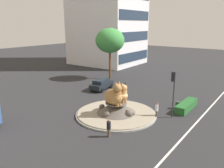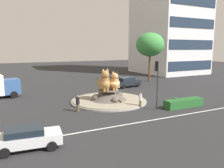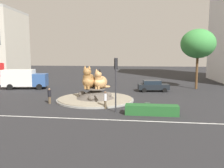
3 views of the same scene
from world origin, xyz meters
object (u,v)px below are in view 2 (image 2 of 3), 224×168
broadleaf_tree_behind_island (150,45)px  litter_bin (175,102)px  traffic_light_mast (157,76)px  pedestrian_white_shirt (140,99)px  cat_statue_calico (115,83)px  hatchback_near_shophouse (127,82)px  pedestrian_black_shirt (78,103)px  cat_statue_tabby (104,82)px  sedan_on_far_lane (28,137)px  office_tower (170,7)px

broadleaf_tree_behind_island → litter_bin: broadleaf_tree_behind_island is taller
traffic_light_mast → pedestrian_white_shirt: bearing=42.8°
cat_statue_calico → hatchback_near_shophouse: bearing=163.1°
pedestrian_black_shirt → cat_statue_tabby: bearing=90.9°
cat_statue_calico → pedestrian_black_shirt: cat_statue_calico is taller
cat_statue_tabby → broadleaf_tree_behind_island: broadleaf_tree_behind_island is taller
cat_statue_calico → traffic_light_mast: traffic_light_mast is taller
cat_statue_calico → pedestrian_white_shirt: bearing=38.7°
pedestrian_white_shirt → sedan_on_far_lane: 13.04m
pedestrian_white_shirt → hatchback_near_shophouse: (5.18, 11.99, -0.12)m
pedestrian_black_shirt → litter_bin: size_ratio=1.92×
cat_statue_tabby → hatchback_near_shophouse: (7.77, 8.08, -1.62)m
cat_statue_calico → hatchback_near_shophouse: size_ratio=0.50×
pedestrian_white_shirt → litter_bin: (4.20, -0.81, -0.52)m
office_tower → sedan_on_far_lane: bearing=-141.3°
cat_statue_calico → traffic_light_mast: bearing=46.9°
cat_statue_calico → broadleaf_tree_behind_island: bearing=152.5°
office_tower → broadleaf_tree_behind_island: 19.93m
pedestrian_black_shirt → hatchback_near_shophouse: 15.67m
cat_statue_tabby → pedestrian_black_shirt: 4.84m
pedestrian_black_shirt → sedan_on_far_lane: (-5.43, -6.76, -0.14)m
office_tower → sedan_on_far_lane: office_tower is taller
cat_statue_calico → pedestrian_black_shirt: size_ratio=1.36×
office_tower → sedan_on_far_lane: 51.67m
cat_statue_tabby → cat_statue_calico: size_ratio=1.18×
cat_statue_tabby → hatchback_near_shophouse: bearing=142.3°
traffic_light_mast → pedestrian_black_shirt: size_ratio=2.97×
traffic_light_mast → cat_statue_tabby: bearing=34.0°
broadleaf_tree_behind_island → pedestrian_white_shirt: size_ratio=5.21×
sedan_on_far_lane → litter_bin: (16.19, 4.34, -0.32)m
hatchback_near_shophouse → pedestrian_white_shirt: bearing=-121.5°
office_tower → broadleaf_tree_behind_island: (-13.53, -10.97, -9.69)m
pedestrian_white_shirt → hatchback_near_shophouse: bearing=149.4°
broadleaf_tree_behind_island → hatchback_near_shophouse: (-6.90, -3.53, -6.23)m
traffic_light_mast → sedan_on_far_lane: size_ratio=1.19×
cat_statue_tabby → litter_bin: cat_statue_tabby is taller
broadleaf_tree_behind_island → pedestrian_black_shirt: (-18.64, -13.91, -6.17)m
sedan_on_far_lane → hatchback_near_shophouse: (17.17, 17.13, 0.09)m
cat_statue_calico → pedestrian_white_shirt: (1.21, -3.87, -1.37)m
sedan_on_far_lane → litter_bin: 16.76m
cat_statue_tabby → office_tower: size_ratio=0.08×
traffic_light_mast → sedan_on_far_lane: 14.06m
cat_statue_calico → litter_bin: 7.40m
traffic_light_mast → broadleaf_tree_behind_island: bearing=-35.7°
cat_statue_calico → sedan_on_far_lane: (-10.77, -9.01, -1.57)m
broadleaf_tree_behind_island → hatchback_near_shophouse: bearing=-152.9°
traffic_light_mast → litter_bin: bearing=-85.3°
cat_statue_calico → sedan_on_far_lane: size_ratio=0.54×
broadleaf_tree_behind_island → sedan_on_far_lane: broadleaf_tree_behind_island is taller
cat_statue_tabby → office_tower: bearing=134.9°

